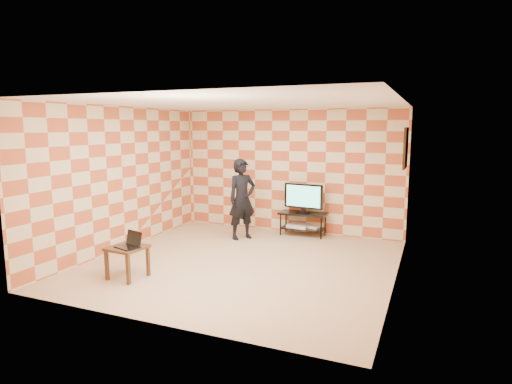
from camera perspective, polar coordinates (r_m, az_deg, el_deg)
floor at (r=7.46m, az=-1.80°, el=-9.41°), size 5.00×5.00×0.00m
wall_back at (r=9.47m, az=4.43°, el=2.79°), size 5.00×0.02×2.70m
wall_front at (r=5.02m, az=-13.76°, el=-2.64°), size 5.00×0.02×2.70m
wall_left at (r=8.50m, az=-17.39°, el=1.75°), size 0.02×5.00×2.70m
wall_right at (r=6.54m, az=18.51°, el=-0.26°), size 0.02×5.00×2.70m
ceiling at (r=7.10m, az=-1.90°, el=11.77°), size 5.00×5.00×0.02m
wall_art at (r=8.03m, az=19.34°, el=5.58°), size 0.04×0.72×0.72m
tv_stand at (r=9.24m, az=6.28°, el=-3.57°), size 1.01×0.46×0.50m
tv at (r=9.15m, az=6.33°, el=-0.64°), size 0.86×0.19×0.62m
dvd_player at (r=9.27m, az=5.67°, el=-4.51°), size 0.48×0.37×0.07m
game_console at (r=9.24m, az=7.58°, el=-4.65°), size 0.27×0.22×0.06m
side_table at (r=6.92m, az=-16.80°, el=-7.68°), size 0.55×0.55×0.50m
laptop at (r=6.83m, az=-16.47°, el=-6.64°), size 0.42×0.37×0.24m
person at (r=8.85m, az=-1.86°, el=-0.97°), size 0.69×0.73×1.67m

